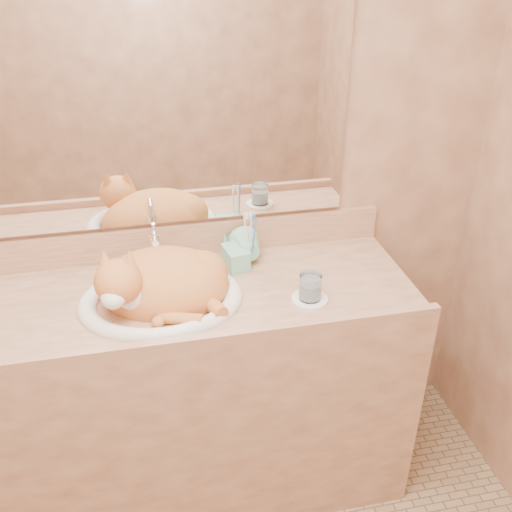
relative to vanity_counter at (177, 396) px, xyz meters
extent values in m
cube|color=brown|center=(0.00, 0.28, 0.82)|extent=(2.40, 0.02, 2.50)
cube|color=white|center=(0.00, 0.26, 0.97)|extent=(1.30, 0.02, 0.80)
imported|color=#78C1A1|center=(0.25, 0.09, 0.51)|extent=(0.09, 0.09, 0.16)
imported|color=#78C1A1|center=(0.29, 0.12, 0.48)|extent=(0.12, 0.12, 0.10)
cylinder|color=white|center=(0.44, -0.11, 0.43)|extent=(0.12, 0.12, 0.01)
cylinder|color=silver|center=(0.44, -0.11, 0.48)|extent=(0.07, 0.07, 0.08)
camera|label=1|loc=(-0.04, -1.54, 1.45)|focal=40.00mm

